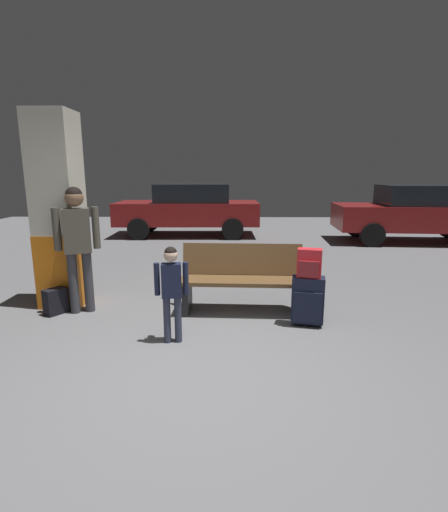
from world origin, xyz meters
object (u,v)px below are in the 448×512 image
object	(u,v)px
suitcase	(308,300)
backpack_dark_floor	(55,301)
child	(171,284)
backpack_bright	(309,263)
parked_car_side	(417,212)
structural_pillar	(59,212)
bench	(242,279)
parked_car_far	(189,208)
adult	(77,237)

from	to	relation	value
suitcase	backpack_dark_floor	xyz separation A→B (m)	(-3.22, 0.34, -0.15)
child	backpack_dark_floor	bearing A→B (deg)	153.35
backpack_bright	child	distance (m)	1.63
backpack_dark_floor	parked_car_side	bearing A→B (deg)	37.14
structural_pillar	parked_car_side	size ratio (longest dim) A/B	0.62
bench	backpack_bright	distance (m)	0.97
backpack_bright	backpack_dark_floor	bearing A→B (deg)	173.90
parked_car_far	adult	bearing A→B (deg)	-96.58
bench	parked_car_side	xyz separation A→B (m)	(4.80, 5.35, 0.36)
backpack_bright	parked_car_far	bearing A→B (deg)	107.32
structural_pillar	adult	size ratio (longest dim) A/B	1.59
suitcase	parked_car_far	bearing A→B (deg)	107.32
adult	backpack_dark_floor	bearing A→B (deg)	-167.49
suitcase	child	xyz separation A→B (m)	(-1.55, -0.49, 0.33)
backpack_dark_floor	child	bearing A→B (deg)	-26.65
suitcase	child	world-z (taller)	child
backpack_dark_floor	parked_car_side	xyz separation A→B (m)	(7.24, 5.48, 0.64)
adult	bench	bearing A→B (deg)	1.67
backpack_bright	bench	bearing A→B (deg)	148.32
adult	parked_car_far	xyz separation A→B (m)	(0.74, 6.46, -0.21)
suitcase	backpack_dark_floor	size ratio (longest dim) A/B	1.78
backpack_bright	parked_car_side	distance (m)	7.08
structural_pillar	child	size ratio (longest dim) A/B	2.46
structural_pillar	parked_car_far	world-z (taller)	structural_pillar
suitcase	backpack_bright	size ratio (longest dim) A/B	1.78
suitcase	parked_car_far	size ratio (longest dim) A/B	0.15
bench	backpack_bright	world-z (taller)	backpack_bright
suitcase	child	distance (m)	1.66
child	adult	world-z (taller)	adult
parked_car_side	structural_pillar	bearing A→B (deg)	-145.16
adult	parked_car_side	distance (m)	8.78
backpack_bright	parked_car_far	size ratio (longest dim) A/B	0.08
adult	backpack_dark_floor	distance (m)	0.91
backpack_bright	parked_car_far	xyz separation A→B (m)	(-2.14, 6.88, 0.03)
structural_pillar	adult	bearing A→B (deg)	-44.10
parked_car_side	suitcase	bearing A→B (deg)	-124.61
bench	structural_pillar	bearing A→B (deg)	173.38
backpack_bright	child	size ratio (longest dim) A/B	0.32
bench	child	size ratio (longest dim) A/B	1.53
suitcase	parked_car_side	distance (m)	7.09
child	bench	bearing A→B (deg)	51.27
adult	parked_car_far	size ratio (longest dim) A/B	0.40
structural_pillar	backpack_bright	bearing A→B (deg)	-13.25
structural_pillar	suitcase	bearing A→B (deg)	-13.25
structural_pillar	parked_car_side	distance (m)	8.87
structural_pillar	parked_car_side	world-z (taller)	structural_pillar
child	suitcase	bearing A→B (deg)	17.58
child	adult	bearing A→B (deg)	145.78
adult	parked_car_side	xyz separation A→B (m)	(6.91, 5.41, -0.21)
bench	suitcase	xyz separation A→B (m)	(0.78, -0.48, -0.12)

